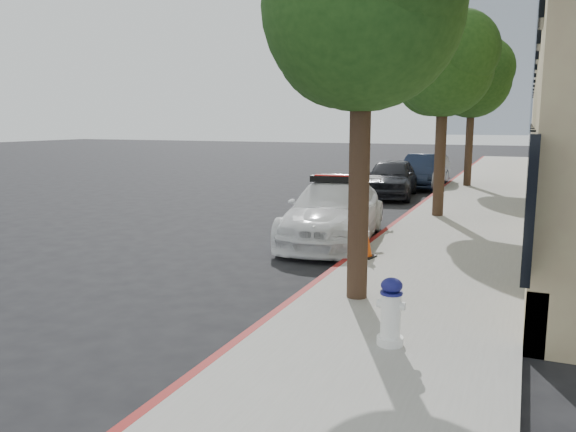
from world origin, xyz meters
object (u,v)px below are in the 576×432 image
(parked_car_mid, at_px, (391,178))
(fire_hydrant, at_px, (391,312))
(traffic_cone, at_px, (365,240))
(parked_car_far, at_px, (424,171))
(police_car, at_px, (334,211))

(parked_car_mid, relative_size, fire_hydrant, 5.16)
(traffic_cone, bearing_deg, parked_car_mid, 100.07)
(parked_car_far, xyz_separation_m, traffic_cone, (1.16, -13.36, -0.21))
(police_car, distance_m, fire_hydrant, 6.49)
(parked_car_mid, bearing_deg, fire_hydrant, -82.80)
(police_car, distance_m, parked_car_far, 11.51)
(parked_car_far, height_order, traffic_cone, parked_car_far)
(parked_car_far, distance_m, traffic_cone, 13.42)
(police_car, relative_size, parked_car_mid, 1.20)
(traffic_cone, bearing_deg, fire_hydrant, -70.77)
(police_car, xyz_separation_m, parked_car_mid, (-0.51, 8.08, 0.01))
(parked_car_mid, relative_size, parked_car_far, 0.99)
(police_car, distance_m, parked_car_mid, 8.10)
(parked_car_far, relative_size, fire_hydrant, 5.22)
(parked_car_far, bearing_deg, parked_car_mid, -97.68)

